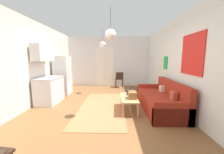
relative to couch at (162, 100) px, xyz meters
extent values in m
cube|color=brown|center=(-1.78, -0.28, -0.32)|extent=(5.11, 8.24, 0.10)
cube|color=silver|center=(-1.78, 3.59, 1.10)|extent=(4.71, 0.10, 2.75)
cube|color=white|center=(-2.24, 3.53, 0.75)|extent=(0.50, 0.02, 2.05)
cube|color=white|center=(-1.72, 3.53, 0.75)|extent=(0.50, 0.02, 2.05)
cube|color=white|center=(-1.98, 3.52, 1.81)|extent=(1.09, 0.03, 0.06)
cube|color=silver|center=(0.52, -0.28, 1.10)|extent=(0.10, 7.84, 2.75)
cube|color=red|center=(0.46, -0.59, 1.35)|extent=(0.02, 0.92, 0.99)
cube|color=green|center=(0.46, 1.07, 1.10)|extent=(0.02, 0.35, 0.47)
cube|color=silver|center=(-4.09, -0.28, 1.10)|extent=(0.10, 7.84, 2.75)
cube|color=orange|center=(-4.02, 0.86, 1.33)|extent=(0.02, 0.32, 0.40)
cube|color=#B26B42|center=(-1.82, 0.16, -0.27)|extent=(1.36, 3.04, 0.01)
cube|color=maroon|center=(-0.09, 0.00, -0.06)|extent=(0.93, 2.16, 0.43)
cube|color=maroon|center=(0.30, 0.00, 0.16)|extent=(0.15, 2.16, 0.86)
cube|color=maroon|center=(-0.09, -1.02, 0.01)|extent=(0.93, 0.11, 0.57)
cube|color=maroon|center=(-0.09, 1.02, 0.01)|extent=(0.93, 0.11, 0.57)
cube|color=#B74C33|center=(0.14, -0.46, 0.28)|extent=(0.13, 0.24, 0.24)
cube|color=beige|center=(0.16, 0.48, 0.26)|extent=(0.12, 0.19, 0.19)
cube|color=tan|center=(-1.00, -0.12, 0.11)|extent=(0.47, 1.04, 0.04)
cube|color=tan|center=(-1.19, -0.60, -0.09)|extent=(0.05, 0.05, 0.37)
cube|color=tan|center=(-0.81, -0.60, -0.09)|extent=(0.05, 0.05, 0.37)
cube|color=tan|center=(-1.19, 0.36, -0.09)|extent=(0.05, 0.05, 0.37)
cube|color=tan|center=(-0.81, 0.36, -0.09)|extent=(0.05, 0.05, 0.37)
cylinder|color=#2D2D33|center=(-1.00, 0.12, 0.21)|extent=(0.10, 0.10, 0.17)
cylinder|color=#477F42|center=(-1.00, 0.12, 0.41)|extent=(0.01, 0.01, 0.22)
cube|color=brown|center=(-0.91, -0.24, 0.23)|extent=(0.23, 0.32, 0.20)
torus|color=black|center=(-0.91, -0.24, 0.35)|extent=(0.20, 0.01, 0.20)
cube|color=white|center=(-3.65, 1.65, 0.54)|extent=(0.58, 0.63, 1.62)
cube|color=#4C4C51|center=(-3.36, 1.65, 0.75)|extent=(0.01, 0.61, 0.01)
cylinder|color=#B7BABF|center=(-3.34, 1.47, 0.95)|extent=(0.02, 0.02, 0.23)
cylinder|color=#B7BABF|center=(-3.34, 1.47, 0.46)|extent=(0.02, 0.02, 0.36)
cube|color=silver|center=(-3.67, 0.51, 0.16)|extent=(0.60, 1.03, 0.86)
cube|color=#B7BABF|center=(-3.67, 0.51, 0.60)|extent=(0.63, 1.06, 0.03)
cube|color=#999BA0|center=(-3.67, 0.48, 0.56)|extent=(0.36, 0.40, 0.10)
cylinder|color=#B7BABF|center=(-3.91, 0.48, 0.72)|extent=(0.02, 0.02, 0.20)
cube|color=silver|center=(-3.81, 0.51, 1.44)|extent=(0.32, 0.93, 0.55)
cylinder|color=black|center=(-1.03, 3.26, -0.05)|extent=(0.03, 0.03, 0.44)
cylinder|color=black|center=(-1.39, 3.24, -0.05)|extent=(0.03, 0.03, 0.44)
cylinder|color=black|center=(-1.01, 2.93, -0.05)|extent=(0.03, 0.03, 0.44)
cylinder|color=black|center=(-1.37, 2.90, -0.05)|extent=(0.03, 0.03, 0.44)
cube|color=black|center=(-1.20, 3.08, 0.18)|extent=(0.45, 0.43, 0.04)
cube|color=black|center=(-1.19, 2.90, 0.37)|extent=(0.38, 0.06, 0.36)
cylinder|color=black|center=(-1.52, -0.54, 2.23)|extent=(0.01, 0.01, 0.51)
sphere|color=white|center=(-1.52, -0.54, 1.84)|extent=(0.26, 0.26, 0.26)
cylinder|color=black|center=(-1.94, 1.81, 2.23)|extent=(0.01, 0.01, 0.51)
sphere|color=white|center=(-1.94, 1.81, 1.85)|extent=(0.25, 0.25, 0.25)
camera|label=1|loc=(-1.39, -3.87, 1.25)|focal=21.09mm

